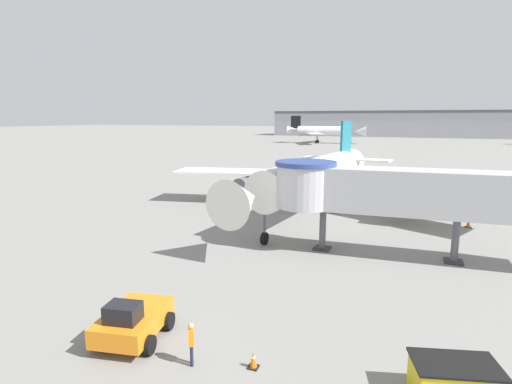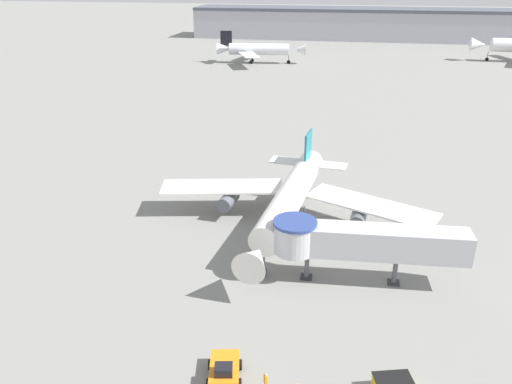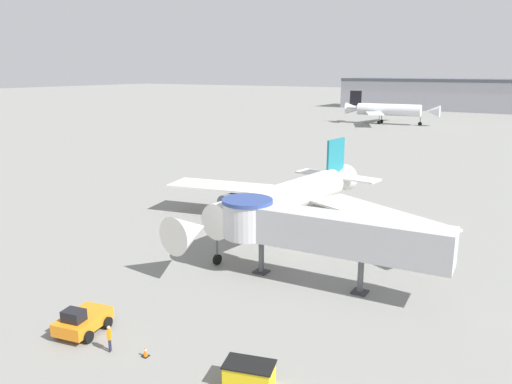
% 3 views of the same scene
% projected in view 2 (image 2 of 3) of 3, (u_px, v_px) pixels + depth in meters
% --- Properties ---
extents(ground_plane, '(800.00, 800.00, 0.00)m').
position_uv_depth(ground_plane, '(289.00, 228.00, 56.94)').
color(ground_plane, gray).
extents(main_airplane, '(32.38, 27.33, 8.57)m').
position_uv_depth(main_airplane, '(290.00, 199.00, 55.47)').
color(main_airplane, white).
rests_on(main_airplane, ground_plane).
extents(jet_bridge, '(17.85, 4.38, 6.01)m').
position_uv_depth(jet_bridge, '(355.00, 241.00, 45.63)').
color(jet_bridge, '#B7B7BC').
rests_on(jet_bridge, ground_plane).
extents(pushback_tug_orange, '(2.93, 3.73, 1.85)m').
position_uv_depth(pushback_tug_orange, '(224.00, 370.00, 35.66)').
color(pushback_tug_orange, orange).
rests_on(pushback_tug_orange, ground_plane).
extents(traffic_cone_starboard_wing, '(0.49, 0.49, 0.80)m').
position_uv_depth(traffic_cone_starboard_wing, '(405.00, 234.00, 55.01)').
color(traffic_cone_starboard_wing, black).
rests_on(traffic_cone_starboard_wing, ground_plane).
extents(ground_crew_marshaller, '(0.31, 0.36, 1.64)m').
position_uv_depth(ground_crew_marshaller, '(266.00, 381.00, 34.55)').
color(ground_crew_marshaller, '#1E2338').
rests_on(ground_crew_marshaller, ground_plane).
extents(background_jet_black_tail, '(27.94, 27.19, 9.73)m').
position_uv_depth(background_jet_black_tail, '(257.00, 49.00, 155.71)').
color(background_jet_black_tail, silver).
rests_on(background_jet_black_tail, ground_plane).
extents(terminal_building, '(158.63, 22.17, 12.46)m').
position_uv_depth(terminal_building, '(383.00, 24.00, 208.52)').
color(terminal_building, '#A8A8B2').
rests_on(terminal_building, ground_plane).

